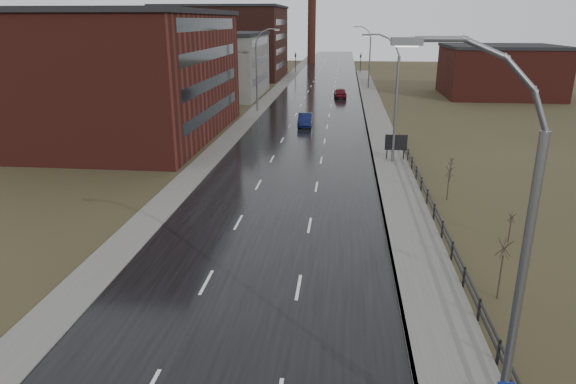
% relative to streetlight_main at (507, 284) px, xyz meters
% --- Properties ---
extents(road, '(14.00, 300.00, 0.06)m').
position_rel_streetlight_main_xyz_m(road, '(-8.47, 58.00, -6.03)').
color(road, black).
rests_on(road, ground).
extents(sidewalk_right, '(3.20, 180.00, 0.18)m').
position_rel_streetlight_main_xyz_m(sidewalk_right, '(0.13, 33.00, -5.97)').
color(sidewalk_right, '#595651').
rests_on(sidewalk_right, ground).
extents(curb_right, '(0.16, 180.00, 0.18)m').
position_rel_streetlight_main_xyz_m(curb_right, '(-1.39, 33.00, -5.97)').
color(curb_right, slate).
rests_on(curb_right, ground).
extents(sidewalk_left, '(2.40, 260.00, 0.12)m').
position_rel_streetlight_main_xyz_m(sidewalk_left, '(-16.67, 58.00, -6.00)').
color(sidewalk_left, '#595651').
rests_on(sidewalk_left, ground).
extents(warehouse_near, '(22.44, 28.56, 13.50)m').
position_rel_streetlight_main_xyz_m(warehouse_near, '(-29.46, 43.00, 0.70)').
color(warehouse_near, '#471914').
rests_on(warehouse_near, ground).
extents(warehouse_mid, '(16.32, 20.40, 10.50)m').
position_rel_streetlight_main_xyz_m(warehouse_mid, '(-26.46, 76.00, -0.80)').
color(warehouse_mid, slate).
rests_on(warehouse_mid, ground).
extents(warehouse_far, '(26.52, 24.48, 15.50)m').
position_rel_streetlight_main_xyz_m(warehouse_far, '(-31.47, 106.00, 1.70)').
color(warehouse_far, '#331611').
rests_on(warehouse_far, ground).
extents(building_right, '(18.36, 16.32, 8.50)m').
position_rel_streetlight_main_xyz_m(building_right, '(21.83, 80.00, -1.80)').
color(building_right, '#471914').
rests_on(building_right, ground).
extents(smokestack, '(2.70, 2.70, 30.70)m').
position_rel_streetlight_main_xyz_m(smokestack, '(-14.47, 148.00, 9.44)').
color(smokestack, '#331611').
rests_on(smokestack, ground).
extents(streetlight_main, '(3.91, 0.29, 12.11)m').
position_rel_streetlight_main_xyz_m(streetlight_main, '(0.00, 0.00, 0.00)').
color(streetlight_main, slate).
rests_on(streetlight_main, ground).
extents(streetlight_right_mid, '(3.36, 0.28, 11.35)m').
position_rel_streetlight_main_xyz_m(streetlight_right_mid, '(0.03, 34.00, -0.22)').
color(streetlight_right_mid, slate).
rests_on(streetlight_right_mid, ground).
extents(streetlight_left, '(3.36, 0.28, 11.35)m').
position_rel_streetlight_main_xyz_m(streetlight_left, '(-16.17, 60.00, -0.22)').
color(streetlight_left, slate).
rests_on(streetlight_left, ground).
extents(streetlight_right_far, '(3.36, 0.28, 11.35)m').
position_rel_streetlight_main_xyz_m(streetlight_right_far, '(0.03, 88.00, -0.22)').
color(streetlight_right_far, slate).
rests_on(streetlight_right_far, ground).
extents(guardrail, '(0.10, 53.05, 1.10)m').
position_rel_streetlight_main_xyz_m(guardrail, '(1.83, 16.32, -5.35)').
color(guardrail, black).
rests_on(guardrail, ground).
extents(shrub_c, '(0.71, 0.75, 3.01)m').
position_rel_streetlight_main_xyz_m(shrub_c, '(3.20, 10.06, -4.46)').
color(shrub_c, '#382D23').
rests_on(shrub_c, ground).
extents(shrub_d, '(0.44, 0.46, 1.81)m').
position_rel_streetlight_main_xyz_m(shrub_d, '(5.64, 16.81, -5.10)').
color(shrub_d, '#382D23').
rests_on(shrub_d, ground).
extents(shrub_e, '(0.60, 0.63, 2.52)m').
position_rel_streetlight_main_xyz_m(shrub_e, '(3.41, 24.05, -4.72)').
color(shrub_e, '#382D23').
rests_on(shrub_e, ground).
extents(shrub_f, '(0.48, 0.51, 2.01)m').
position_rel_streetlight_main_xyz_m(shrub_f, '(4.48, 28.79, -4.99)').
color(shrub_f, '#382D23').
rests_on(shrub_f, ground).
extents(billboard, '(2.01, 0.17, 2.49)m').
position_rel_streetlight_main_xyz_m(billboard, '(0.63, 34.68, -4.37)').
color(billboard, black).
rests_on(billboard, ground).
extents(traffic_light_left, '(0.58, 2.73, 5.30)m').
position_rel_streetlight_main_xyz_m(traffic_light_left, '(-16.47, 118.00, -1.46)').
color(traffic_light_left, black).
rests_on(traffic_light_left, ground).
extents(traffic_light_right, '(0.58, 2.73, 5.30)m').
position_rel_streetlight_main_xyz_m(traffic_light_right, '(-0.47, 118.00, -1.46)').
color(traffic_light_right, black).
rests_on(traffic_light_right, ground).
extents(car_near, '(1.77, 4.75, 1.55)m').
position_rel_streetlight_main_xyz_m(car_near, '(-8.88, 49.98, -5.28)').
color(car_near, '#0A1136').
rests_on(car_near, ground).
extents(car_far, '(2.28, 4.98, 1.65)m').
position_rel_streetlight_main_xyz_m(car_far, '(-4.87, 74.83, -5.23)').
color(car_far, '#570E18').
rests_on(car_far, ground).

